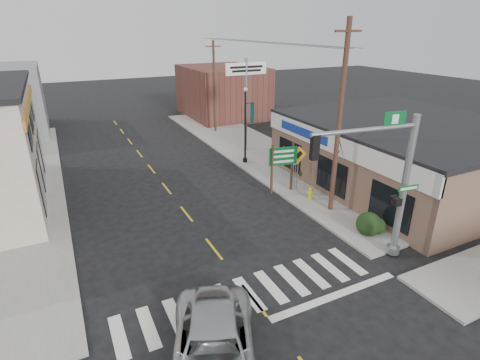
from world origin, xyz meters
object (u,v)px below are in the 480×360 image
fire_hydrant (310,193)px  utility_pole_far (214,86)px  guide_sign (283,161)px  lamp_post (246,120)px  utility_pole_near (339,119)px  dance_center_sign (246,83)px  traffic_signal_pole (393,176)px  bare_tree (350,135)px  suv (214,351)px

fire_hydrant → utility_pole_far: size_ratio=0.09×
guide_sign → lamp_post: lamp_post is taller
guide_sign → utility_pole_near: utility_pole_near is taller
dance_center_sign → utility_pole_near: bearing=-93.1°
utility_pole_near → fire_hydrant: bearing=91.5°
guide_sign → utility_pole_near: size_ratio=0.31×
guide_sign → utility_pole_far: bearing=94.3°
dance_center_sign → utility_pole_far: utility_pole_far is taller
utility_pole_far → utility_pole_near: bearing=-94.0°
fire_hydrant → utility_pole_far: bearing=86.4°
traffic_signal_pole → guide_sign: size_ratio=2.10×
traffic_signal_pole → lamp_post: 14.12m
lamp_post → utility_pole_far: size_ratio=0.66×
dance_center_sign → bare_tree: size_ratio=1.46×
suv → guide_sign: bearing=71.6°
guide_sign → bare_tree: 4.26m
suv → utility_pole_far: bearing=89.5°
dance_center_sign → utility_pole_near: 12.09m
fire_hydrant → lamp_post: size_ratio=0.13×
suv → guide_sign: (8.90, 10.30, 1.37)m
traffic_signal_pole → lamp_post: bearing=95.7°
dance_center_sign → fire_hydrant: bearing=-95.0°
suv → dance_center_sign: 22.44m
suv → traffic_signal_pole: 9.83m
utility_pole_near → dance_center_sign: bearing=79.8°
lamp_post → bare_tree: size_ratio=1.12×
suv → dance_center_sign: (10.84, 19.03, 4.86)m
dance_center_sign → utility_pole_near: (-0.75, -12.06, -0.32)m
suv → utility_pole_far: 28.33m
traffic_signal_pole → bare_tree: (2.66, 5.58, 0.03)m
guide_sign → traffic_signal_pole: bearing=-77.3°
fire_hydrant → bare_tree: bare_tree is taller
guide_sign → dance_center_sign: dance_center_sign is taller
bare_tree → utility_pole_near: (-1.58, -0.76, 1.22)m
lamp_post → bare_tree: (2.24, -8.52, 0.71)m
lamp_post → utility_pole_far: bearing=74.3°
suv → fire_hydrant: (9.87, 8.60, -0.25)m
utility_pole_near → traffic_signal_pole: bearing=-109.3°
guide_sign → dance_center_sign: bearing=89.3°
suv → bare_tree: 14.39m
suv → utility_pole_near: size_ratio=0.55×
lamp_post → suv: bearing=-126.8°
bare_tree → suv: bearing=-146.5°
guide_sign → bare_tree: bearing=-30.9°
dance_center_sign → utility_pole_near: utility_pole_near is taller
suv → utility_pole_near: 13.09m
lamp_post → bare_tree: lamp_post is taller
traffic_signal_pole → guide_sign: (-0.11, 8.15, -1.92)m
dance_center_sign → traffic_signal_pole: bearing=-95.8°
lamp_post → utility_pole_far: 9.79m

